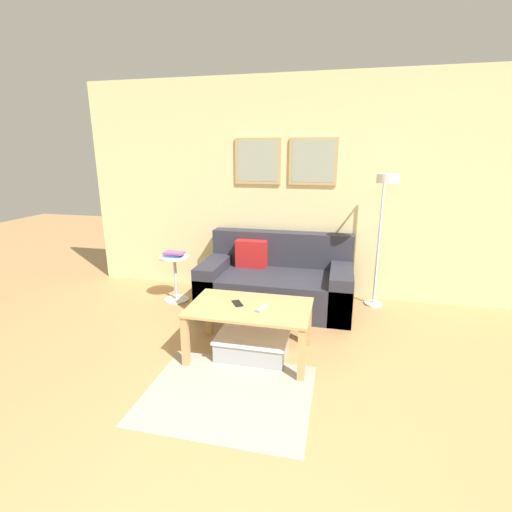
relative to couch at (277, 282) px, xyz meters
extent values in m
cube|color=beige|center=(0.30, 0.47, 1.00)|extent=(5.60, 0.06, 2.55)
cube|color=tan|center=(-0.32, 0.43, 1.33)|extent=(0.55, 0.02, 0.53)
cube|color=#939E8E|center=(-0.32, 0.42, 1.33)|extent=(0.48, 0.01, 0.46)
cube|color=tan|center=(0.33, 0.43, 1.33)|extent=(0.55, 0.02, 0.53)
cube|color=#939E8E|center=(0.33, 0.42, 1.33)|extent=(0.48, 0.01, 0.46)
cube|color=#A39989|center=(-0.05, -1.73, -0.27)|extent=(1.21, 0.99, 0.01)
cube|color=#2D2D38|center=(0.01, -0.05, -0.08)|extent=(1.67, 0.90, 0.39)
cube|color=#2D2D38|center=(0.01, 0.30, 0.32)|extent=(1.67, 0.20, 0.40)
cube|color=#2D2D38|center=(-0.71, -0.05, -0.02)|extent=(0.24, 0.90, 0.51)
cube|color=#2D2D38|center=(0.72, -0.05, -0.02)|extent=(0.24, 0.90, 0.51)
cube|color=red|center=(-0.33, 0.13, 0.28)|extent=(0.36, 0.14, 0.32)
cube|color=tan|center=(-0.03, -1.16, 0.17)|extent=(1.02, 0.63, 0.02)
cube|color=tan|center=(-0.50, -1.43, -0.05)|extent=(0.06, 0.06, 0.43)
cube|color=tan|center=(0.44, -1.43, -0.05)|extent=(0.06, 0.06, 0.43)
cube|color=tan|center=(-0.50, -0.88, -0.05)|extent=(0.06, 0.06, 0.43)
cube|color=tan|center=(0.44, -0.88, -0.05)|extent=(0.06, 0.06, 0.43)
cube|color=#9EA3A8|center=(-0.01, -1.18, -0.19)|extent=(0.59, 0.37, 0.17)
cube|color=silver|center=(-0.01, -1.18, -0.09)|extent=(0.61, 0.39, 0.02)
cylinder|color=white|center=(1.10, 0.24, -0.26)|extent=(0.20, 0.20, 0.02)
cylinder|color=white|center=(1.10, 0.24, 0.48)|extent=(0.03, 0.03, 1.47)
cylinder|color=white|center=(1.10, 0.08, 1.22)|extent=(0.02, 0.31, 0.02)
cylinder|color=white|center=(1.10, -0.07, 1.19)|extent=(0.22, 0.22, 0.09)
cylinder|color=silver|center=(-1.18, -0.15, -0.26)|extent=(0.29, 0.29, 0.01)
cylinder|color=silver|center=(-1.18, -0.15, 0.00)|extent=(0.04, 0.04, 0.51)
cylinder|color=silver|center=(-1.18, -0.15, 0.26)|extent=(0.34, 0.34, 0.02)
cube|color=#335199|center=(-1.19, -0.15, 0.28)|extent=(0.18, 0.15, 0.02)
cube|color=silver|center=(-1.20, -0.13, 0.29)|extent=(0.17, 0.13, 0.01)
cube|color=#8C4C93|center=(-1.18, -0.15, 0.31)|extent=(0.24, 0.13, 0.02)
cube|color=#99999E|center=(0.08, -1.20, 0.19)|extent=(0.08, 0.15, 0.02)
cube|color=black|center=(-0.15, -1.13, 0.19)|extent=(0.13, 0.15, 0.01)
camera|label=1|loc=(0.67, -3.96, 1.43)|focal=26.00mm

